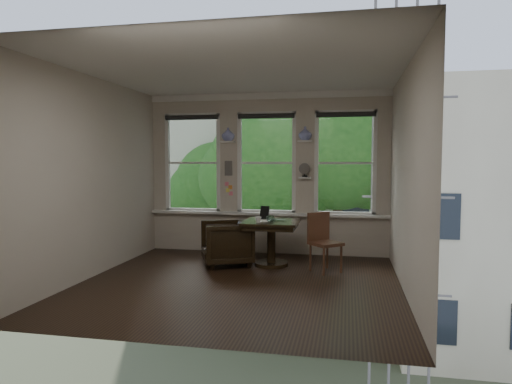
% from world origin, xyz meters
% --- Properties ---
extents(ground, '(4.50, 4.50, 0.00)m').
position_xyz_m(ground, '(0.00, 0.00, 0.00)').
color(ground, black).
rests_on(ground, ground).
extents(ceiling, '(4.50, 4.50, 0.00)m').
position_xyz_m(ceiling, '(0.00, 0.00, 3.00)').
color(ceiling, silver).
rests_on(ceiling, ground).
extents(wall_back, '(4.50, 0.00, 4.50)m').
position_xyz_m(wall_back, '(0.00, 2.25, 1.50)').
color(wall_back, beige).
rests_on(wall_back, ground).
extents(wall_front, '(4.50, 0.00, 4.50)m').
position_xyz_m(wall_front, '(0.00, -2.25, 1.50)').
color(wall_front, beige).
rests_on(wall_front, ground).
extents(wall_left, '(0.00, 4.50, 4.50)m').
position_xyz_m(wall_left, '(-2.25, 0.00, 1.50)').
color(wall_left, beige).
rests_on(wall_left, ground).
extents(wall_right, '(0.00, 4.50, 4.50)m').
position_xyz_m(wall_right, '(2.25, 0.00, 1.50)').
color(wall_right, beige).
rests_on(wall_right, ground).
extents(window_left, '(1.10, 0.12, 1.90)m').
position_xyz_m(window_left, '(-1.45, 2.25, 1.70)').
color(window_left, white).
rests_on(window_left, ground).
extents(window_center, '(1.10, 0.12, 1.90)m').
position_xyz_m(window_center, '(0.00, 2.25, 1.70)').
color(window_center, white).
rests_on(window_center, ground).
extents(window_right, '(1.10, 0.12, 1.90)m').
position_xyz_m(window_right, '(1.45, 2.25, 1.70)').
color(window_right, white).
rests_on(window_right, ground).
extents(shelf_left, '(0.26, 0.16, 0.03)m').
position_xyz_m(shelf_left, '(-0.72, 2.15, 2.10)').
color(shelf_left, white).
rests_on(shelf_left, ground).
extents(shelf_right, '(0.26, 0.16, 0.03)m').
position_xyz_m(shelf_right, '(0.72, 2.15, 2.10)').
color(shelf_right, white).
rests_on(shelf_right, ground).
extents(intercom, '(0.14, 0.06, 0.28)m').
position_xyz_m(intercom, '(-0.72, 2.18, 1.60)').
color(intercom, '#59544F').
rests_on(intercom, ground).
extents(sticky_notes, '(0.16, 0.01, 0.24)m').
position_xyz_m(sticky_notes, '(-0.72, 2.19, 1.25)').
color(sticky_notes, pink).
rests_on(sticky_notes, ground).
extents(desk_fan, '(0.20, 0.20, 0.24)m').
position_xyz_m(desk_fan, '(0.72, 2.13, 1.53)').
color(desk_fan, '#59544F').
rests_on(desk_fan, ground).
extents(vase_left, '(0.24, 0.24, 0.25)m').
position_xyz_m(vase_left, '(-0.72, 2.15, 2.24)').
color(vase_left, white).
rests_on(vase_left, shelf_left).
extents(vase_right, '(0.24, 0.24, 0.25)m').
position_xyz_m(vase_right, '(0.72, 2.15, 2.24)').
color(vase_right, white).
rests_on(vase_right, shelf_right).
extents(table, '(0.90, 0.90, 0.75)m').
position_xyz_m(table, '(0.27, 1.18, 0.38)').
color(table, black).
rests_on(table, ground).
extents(armchair_left, '(1.06, 1.05, 0.74)m').
position_xyz_m(armchair_left, '(-0.48, 1.09, 0.37)').
color(armchair_left, black).
rests_on(armchair_left, ground).
extents(cushion_red, '(0.45, 0.45, 0.06)m').
position_xyz_m(cushion_red, '(-0.48, 1.09, 0.45)').
color(cushion_red, maroon).
rests_on(cushion_red, armchair_left).
extents(side_chair_right, '(0.59, 0.59, 0.92)m').
position_xyz_m(side_chair_right, '(1.17, 0.93, 0.46)').
color(side_chair_right, '#3F2016').
rests_on(side_chair_right, ground).
extents(laptop, '(0.34, 0.24, 0.03)m').
position_xyz_m(laptop, '(0.33, 1.16, 0.76)').
color(laptop, black).
rests_on(laptop, table).
extents(mug, '(0.12, 0.12, 0.10)m').
position_xyz_m(mug, '(0.10, 0.92, 0.80)').
color(mug, white).
rests_on(mug, table).
extents(drinking_glass, '(0.15, 0.15, 0.11)m').
position_xyz_m(drinking_glass, '(0.27, 1.02, 0.80)').
color(drinking_glass, white).
rests_on(drinking_glass, table).
extents(tablet, '(0.17, 0.12, 0.22)m').
position_xyz_m(tablet, '(0.11, 1.42, 0.86)').
color(tablet, black).
rests_on(tablet, table).
extents(papers, '(0.28, 0.34, 0.00)m').
position_xyz_m(papers, '(0.13, 1.14, 0.75)').
color(papers, silver).
rests_on(papers, table).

